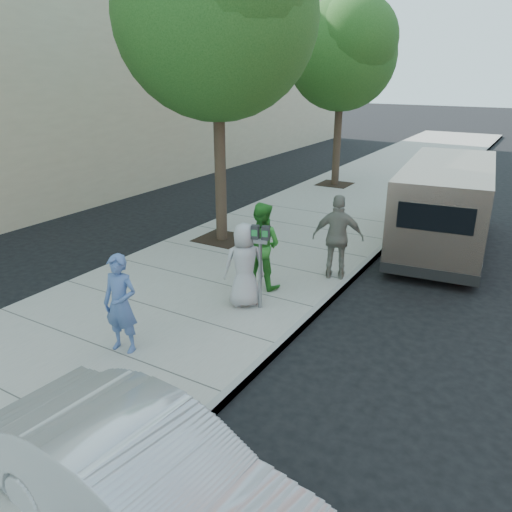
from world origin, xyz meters
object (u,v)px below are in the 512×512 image
object	(u,v)px
parking_meter	(260,249)
person_green_shirt	(261,245)
person_officer	(121,304)
van	(445,205)
person_striped_polo	(338,237)
tree_near	(218,7)
sedan	(148,486)
tree_far	(343,50)
person_gray_shirt	(244,265)

from	to	relation	value
parking_meter	person_green_shirt	size ratio (longest dim) A/B	0.91
person_officer	person_green_shirt	xyz separation A→B (m)	(0.60, 3.20, 0.08)
van	person_striped_polo	world-z (taller)	van
tree_near	person_officer	world-z (taller)	tree_near
person_officer	tree_near	bearing A→B (deg)	97.78
sedan	person_striped_polo	world-z (taller)	person_striped_polo
tree_far	person_green_shirt	distance (m)	10.66
person_officer	person_gray_shirt	distance (m)	2.43
person_green_shirt	person_gray_shirt	size ratio (longest dim) A/B	1.10
tree_near	sedan	world-z (taller)	tree_near
tree_far	van	bearing A→B (deg)	-45.92
parking_meter	van	world-z (taller)	van
parking_meter	tree_near	bearing A→B (deg)	117.72
person_officer	tree_far	bearing A→B (deg)	87.30
tree_far	parking_meter	distance (m)	11.47
parking_meter	sedan	bearing A→B (deg)	-88.37
sedan	person_officer	world-z (taller)	person_officer
person_officer	person_green_shirt	world-z (taller)	person_green_shirt
tree_far	parking_meter	bearing A→B (deg)	-75.09
parking_meter	person_officer	size ratio (longest dim) A/B	1.00
tree_far	person_gray_shirt	world-z (taller)	tree_far
person_green_shirt	person_striped_polo	xyz separation A→B (m)	(1.14, 1.16, 0.02)
tree_far	person_officer	size ratio (longest dim) A/B	4.15
person_gray_shirt	person_striped_polo	bearing A→B (deg)	-156.24
tree_far	person_green_shirt	xyz separation A→B (m)	(2.32, -9.65, -3.87)
tree_far	person_gray_shirt	size ratio (longest dim) A/B	4.14
sedan	person_green_shirt	distance (m)	5.77
tree_far	van	world-z (taller)	tree_far
person_striped_polo	sedan	bearing A→B (deg)	78.07
sedan	person_officer	distance (m)	3.39
van	person_striped_polo	xyz separation A→B (m)	(-1.41, -3.47, -0.10)
sedan	person_gray_shirt	world-z (taller)	person_gray_shirt
sedan	person_gray_shirt	distance (m)	4.86
van	person_green_shirt	bearing A→B (deg)	-125.12
parking_meter	van	size ratio (longest dim) A/B	0.26
van	tree_near	bearing A→B (deg)	-158.38
parking_meter	person_officer	world-z (taller)	parking_meter
tree_far	person_gray_shirt	distance (m)	11.54
person_striped_polo	person_officer	bearing A→B (deg)	49.45
person_green_shirt	person_striped_polo	distance (m)	1.63
tree_near	person_gray_shirt	distance (m)	6.02
tree_near	tree_far	size ratio (longest dim) A/B	1.16
van	person_officer	distance (m)	8.44
tree_near	person_gray_shirt	size ratio (longest dim) A/B	4.80
tree_near	van	bearing A→B (deg)	27.88
tree_near	tree_far	world-z (taller)	tree_near
tree_far	person_green_shirt	size ratio (longest dim) A/B	3.76
person_green_shirt	parking_meter	bearing A→B (deg)	121.10
person_green_shirt	person_gray_shirt	distance (m)	0.92
parking_meter	van	distance (m)	5.88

